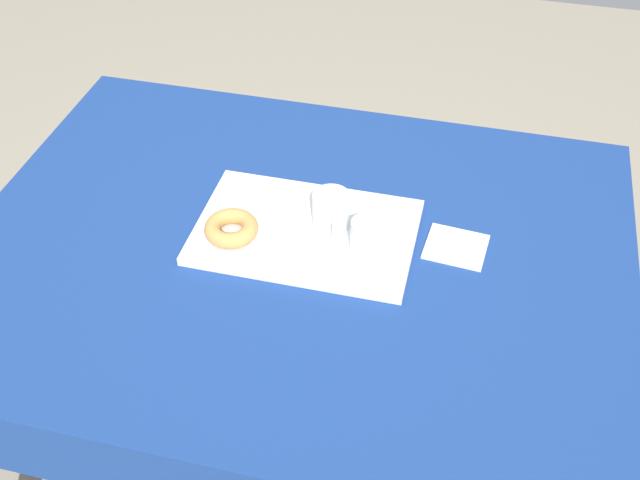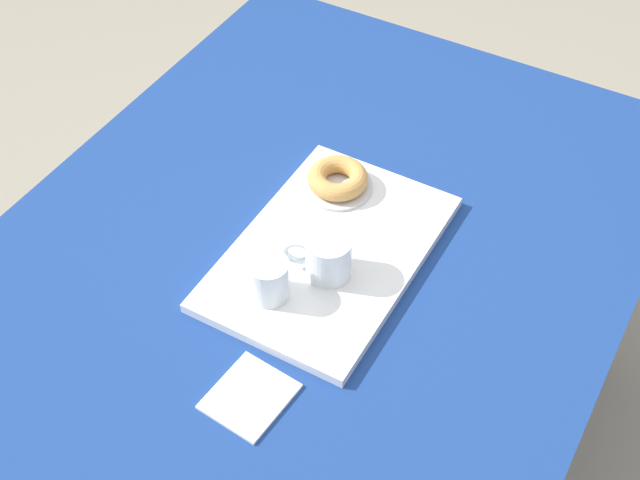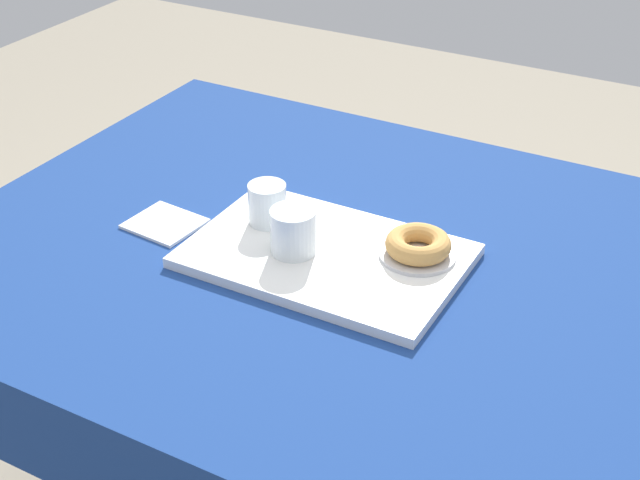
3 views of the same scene
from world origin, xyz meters
name	(u,v)px [view 1 (image 1 of 3)]	position (x,y,z in m)	size (l,w,h in m)	color
ground_plane	(301,442)	(0.00, 0.00, 0.00)	(6.00, 6.00, 0.00)	gray
dining_table	(296,272)	(0.00, 0.00, 0.67)	(1.43, 1.10, 0.75)	navy
serving_tray	(306,232)	(0.01, 0.04, 0.76)	(0.47, 0.31, 0.02)	white
tea_mug_left	(331,212)	(0.06, 0.06, 0.81)	(0.08, 0.12, 0.08)	white
water_glass_near	(367,238)	(0.15, 0.00, 0.81)	(0.07, 0.07, 0.08)	white
donut_plate_left	(232,235)	(-0.13, -0.03, 0.78)	(0.13, 0.13, 0.01)	silver
sugar_donut_left	(231,228)	(-0.13, -0.03, 0.80)	(0.11, 0.11, 0.03)	tan
paper_napkin	(456,247)	(0.33, 0.07, 0.76)	(0.13, 0.11, 0.01)	white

